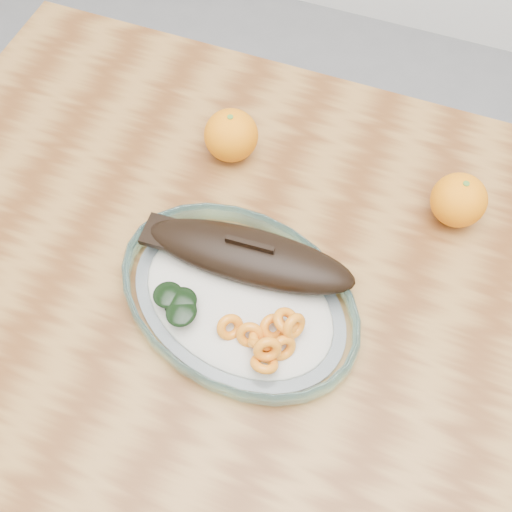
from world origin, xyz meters
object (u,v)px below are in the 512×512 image
object	(u,v)px
plated_meal	(239,295)
orange_right	(459,200)
dining_table	(304,348)
orange_left	(231,135)

from	to	relation	value
plated_meal	orange_right	xyz separation A→B (m)	(0.22, 0.22, 0.02)
dining_table	orange_right	bearing A→B (deg)	57.71
dining_table	orange_left	size ratio (longest dim) A/B	16.10
dining_table	orange_right	size ratio (longest dim) A/B	16.71
orange_right	plated_meal	bearing A→B (deg)	-134.90
plated_meal	orange_left	world-z (taller)	plated_meal
orange_right	dining_table	bearing A→B (deg)	-122.29
dining_table	orange_right	distance (m)	0.28
dining_table	plated_meal	distance (m)	0.15
plated_meal	orange_right	world-z (taller)	plated_meal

